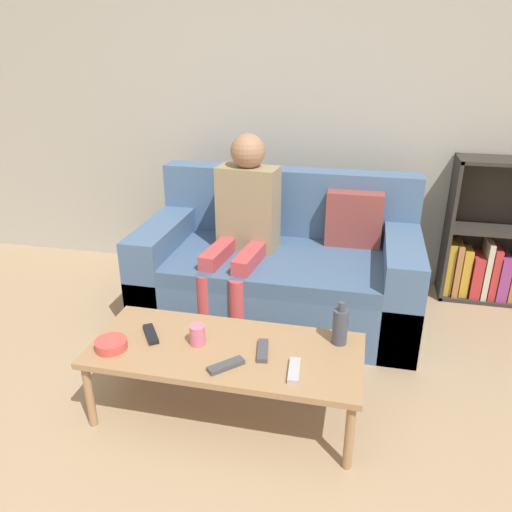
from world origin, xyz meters
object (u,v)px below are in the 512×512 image
at_px(bottle, 340,326).
at_px(tv_remote_1, 294,370).
at_px(tv_remote_0, 151,334).
at_px(tv_remote_2, 226,366).
at_px(snack_bowl, 111,345).
at_px(couch, 280,271).
at_px(person_adult, 244,216).
at_px(tv_remote_3, 263,351).
at_px(bookshelf, 494,249).
at_px(coffee_table, 226,354).
at_px(cup_near, 198,335).

bearing_deg(bottle, tv_remote_1, -121.90).
distance_m(tv_remote_1, bottle, 0.34).
height_order(tv_remote_0, tv_remote_2, same).
xyz_separation_m(tv_remote_0, snack_bowl, (-0.14, -0.14, 0.01)).
bearing_deg(tv_remote_1, tv_remote_2, -179.15).
bearing_deg(couch, tv_remote_0, -113.91).
bearing_deg(person_adult, bottle, -44.01).
distance_m(couch, tv_remote_3, 1.06).
bearing_deg(bookshelf, tv_remote_0, -140.01).
xyz_separation_m(tv_remote_0, bottle, (0.90, 0.14, 0.08)).
relative_size(bookshelf, snack_bowl, 6.69).
relative_size(tv_remote_1, tv_remote_3, 0.99).
relative_size(coffee_table, cup_near, 13.04).
bearing_deg(tv_remote_3, tv_remote_2, -141.90).
xyz_separation_m(coffee_table, person_adult, (-0.15, 0.96, 0.36)).
distance_m(person_adult, tv_remote_1, 1.23).
distance_m(couch, tv_remote_1, 1.20).
bearing_deg(bottle, tv_remote_2, -146.78).
distance_m(couch, tv_remote_2, 1.20).
height_order(couch, bottle, couch).
xyz_separation_m(tv_remote_1, bottle, (0.17, 0.28, 0.08)).
height_order(tv_remote_1, tv_remote_3, same).
xyz_separation_m(tv_remote_2, tv_remote_3, (0.13, 0.15, 0.00)).
height_order(bookshelf, tv_remote_2, bookshelf).
xyz_separation_m(couch, tv_remote_0, (-0.46, -1.03, 0.08)).
bearing_deg(tv_remote_0, tv_remote_3, -36.29).
distance_m(tv_remote_2, snack_bowl, 0.57).
bearing_deg(bookshelf, person_adult, -159.07).
bearing_deg(snack_bowl, tv_remote_3, 10.02).
height_order(cup_near, tv_remote_2, cup_near).
bearing_deg(snack_bowl, tv_remote_2, -2.58).
bearing_deg(couch, bookshelf, 20.82).
relative_size(coffee_table, tv_remote_3, 7.29).
distance_m(bookshelf, coffee_table, 2.18).
bearing_deg(tv_remote_2, tv_remote_0, -156.54).
distance_m(bookshelf, tv_remote_2, 2.26).
bearing_deg(tv_remote_1, coffee_table, 156.05).
bearing_deg(couch, cup_near, -101.40).
relative_size(couch, cup_near, 17.84).
bearing_deg(couch, bottle, -63.59).
bearing_deg(tv_remote_2, cup_near, -175.11).
distance_m(cup_near, tv_remote_3, 0.32).
bearing_deg(person_adult, bookshelf, 27.32).
relative_size(person_adult, snack_bowl, 7.96).
xyz_separation_m(tv_remote_3, snack_bowl, (-0.70, -0.12, 0.01)).
distance_m(tv_remote_1, snack_bowl, 0.86).
relative_size(person_adult, tv_remote_2, 7.70).
relative_size(couch, coffee_table, 1.37).
bearing_deg(cup_near, tv_remote_0, 176.44).
xyz_separation_m(bookshelf, cup_near, (-1.63, -1.59, 0.05)).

